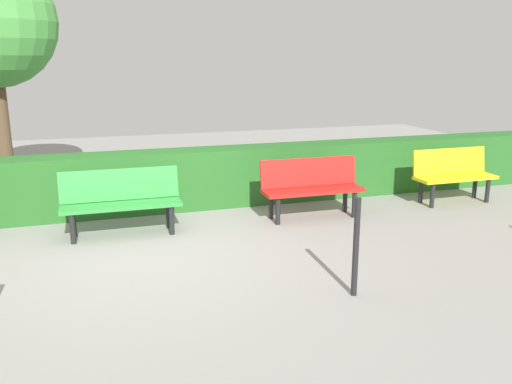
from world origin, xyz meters
name	(u,v)px	position (x,y,z in m)	size (l,w,h in m)	color
ground_plane	(143,253)	(0.00, 0.00, 0.00)	(20.27, 20.27, 0.00)	gray
bench_yellow	(453,173)	(-5.06, -0.87, 0.48)	(1.35, 0.46, 0.86)	yellow
bench_red	(311,185)	(-2.54, -0.79, 0.48)	(1.50, 0.47, 0.86)	red
bench_green	(121,199)	(0.17, -0.83, 0.48)	(1.55, 0.48, 0.86)	#2D8C38
hedge_row	(204,178)	(-1.17, -1.83, 0.46)	(16.27, 0.57, 0.91)	#266023
railing_post_mid	(356,247)	(-1.88, 1.82, 0.50)	(0.06, 0.06, 1.00)	black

